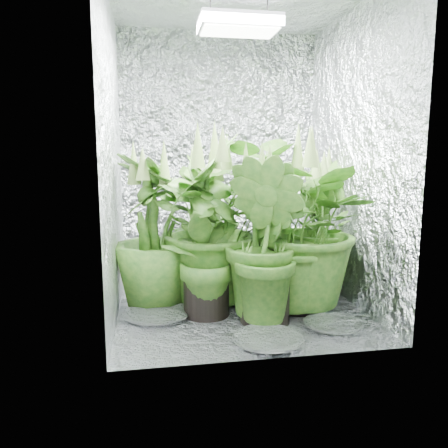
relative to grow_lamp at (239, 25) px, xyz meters
The scene contains 13 objects.
ground 1.83m from the grow_lamp, ahead, with size 1.60×1.60×0.00m, color silver.
walls 0.83m from the grow_lamp, ahead, with size 1.62×1.62×2.00m.
grow_lamp is the anchor object (origin of this frame).
plant_a 1.28m from the grow_lamp, 139.18° to the left, with size 1.26×1.26×1.18m.
plant_b 1.42m from the grow_lamp, 106.21° to the left, with size 0.73×0.73×1.09m.
plant_c 1.50m from the grow_lamp, 17.70° to the left, with size 0.59×0.59×1.08m.
plant_d 1.43m from the grow_lamp, 169.90° to the left, with size 0.78×0.78×1.11m.
plant_e 1.31m from the grow_lamp, 19.62° to the right, with size 1.21×1.21×1.21m.
plant_f 1.29m from the grow_lamp, 151.11° to the right, with size 0.72×0.72×1.22m.
plant_g 1.36m from the grow_lamp, 70.87° to the right, with size 0.73×0.73×1.10m.
plant_h 1.37m from the grow_lamp, 18.86° to the left, with size 0.73×0.73×1.05m.
circulation_fan 1.81m from the grow_lamp, 20.57° to the left, with size 0.16×0.28×0.33m.
plant_label 1.57m from the grow_lamp, 63.34° to the right, with size 0.05×0.01×0.09m, color white.
Camera 1 is at (-0.57, -2.82, 1.03)m, focal length 35.00 mm.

